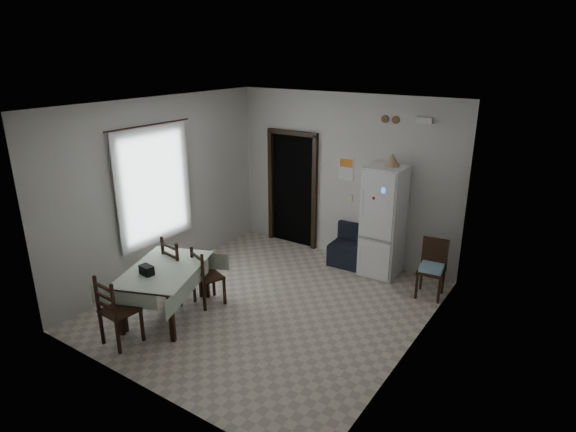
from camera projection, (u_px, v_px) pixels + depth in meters
The scene contains 25 objects.
ground at pixel (269, 305), 7.09m from camera, with size 4.50×4.50×0.00m, color #C1B39D.
ceiling at pixel (266, 105), 6.14m from camera, with size 4.20×4.50×0.02m, color white, non-canonical shape.
wall_back at pixel (344, 178), 8.38m from camera, with size 4.20×0.02×2.90m, color silver, non-canonical shape.
wall_front at pixel (137, 272), 4.85m from camera, with size 4.20×0.02×2.90m, color silver, non-canonical shape.
wall_left at pixel (162, 189), 7.72m from camera, with size 0.02×4.50×2.90m, color silver, non-canonical shape.
wall_right at pixel (416, 245), 5.51m from camera, with size 0.02×4.50×2.90m, color silver, non-canonical shape.
doorway at pixel (299, 187), 9.22m from camera, with size 1.06×0.52×2.22m.
window_recess at pixel (150, 185), 7.55m from camera, with size 0.10×1.20×1.60m, color silver.
curtain at pixel (154, 186), 7.49m from camera, with size 0.02×1.45×1.85m, color white.
curtain_rod at pixel (149, 125), 7.18m from camera, with size 0.02×0.02×1.60m, color black.
calendar at pixel (346, 169), 8.29m from camera, with size 0.28×0.02×0.40m, color white.
calendar_image at pixel (346, 163), 8.25m from camera, with size 0.24×0.01×0.14m, color orange.
light_switch at pixel (350, 198), 8.41m from camera, with size 0.08×0.02×0.12m, color beige.
vent_left at pixel (385, 119), 7.65m from camera, with size 0.12×0.12×0.03m, color brown.
vent_right at pixel (396, 120), 7.55m from camera, with size 0.12×0.12×0.03m, color brown.
emergency_light at pixel (425, 120), 7.28m from camera, with size 0.25×0.07×0.09m, color white.
fridge at pixel (383, 221), 7.83m from camera, with size 0.60×0.60×1.84m, color white, non-canonical shape.
tan_cone at pixel (392, 160), 7.49m from camera, with size 0.24×0.24×0.20m, color tan.
navy_seat at pixel (348, 246), 8.34m from camera, with size 0.58×0.56×0.70m, color black, non-canonical shape.
corner_chair at pixel (431, 269), 7.21m from camera, with size 0.38×0.38×0.89m, color black, non-canonical shape.
dining_table at pixel (166, 292), 6.73m from camera, with size 0.92×1.39×0.72m, color #B2C3A7, non-canonical shape.
black_bag at pixel (147, 270), 6.41m from camera, with size 0.20×0.12×0.13m, color black.
dining_chair_far_left at pixel (182, 267), 7.16m from camera, with size 0.43×0.43×1.00m, color black, non-canonical shape.
dining_chair_far_right at pixel (208, 276), 7.01m from camera, with size 0.38×0.38×0.89m, color black, non-canonical shape.
dining_chair_near_head at pixel (120, 309), 6.05m from camera, with size 0.41×0.41×0.96m, color black, non-canonical shape.
Camera 1 is at (3.71, -5.05, 3.58)m, focal length 30.00 mm.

